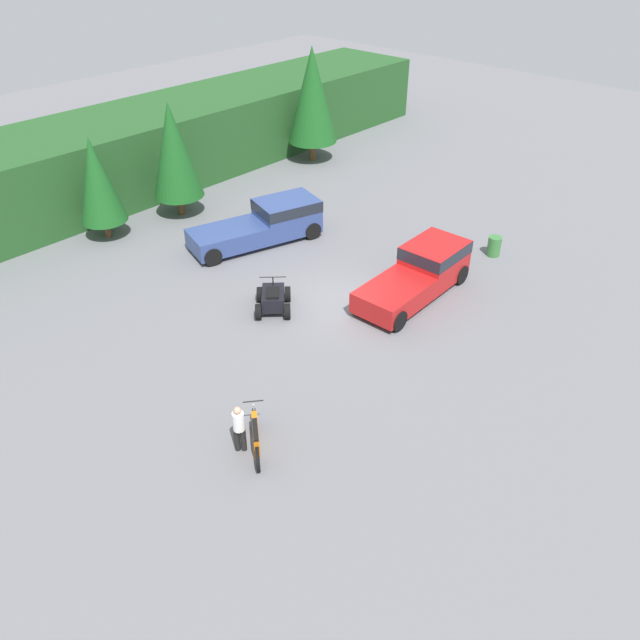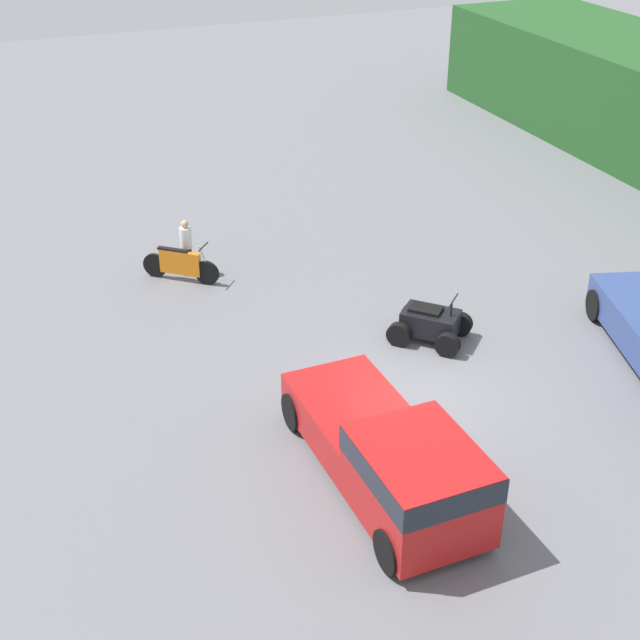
# 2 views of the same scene
# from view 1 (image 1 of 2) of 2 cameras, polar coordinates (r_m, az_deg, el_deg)

# --- Properties ---
(ground_plane) EXTENTS (80.00, 80.00, 0.00)m
(ground_plane) POSITION_cam_1_polar(r_m,az_deg,el_deg) (24.47, 2.16, 1.69)
(ground_plane) COLOR slate
(hillside_backdrop) EXTENTS (44.00, 6.00, 3.81)m
(hillside_backdrop) POSITION_cam_1_polar(r_m,az_deg,el_deg) (35.08, -18.62, 13.85)
(hillside_backdrop) COLOR #235123
(hillside_backdrop) RESTS_ON ground_plane
(tree_left) EXTENTS (2.07, 2.07, 4.71)m
(tree_left) POSITION_cam_1_polar(r_m,az_deg,el_deg) (29.87, -19.73, 11.94)
(tree_left) COLOR brown
(tree_left) RESTS_ON ground_plane
(tree_mid_left) EXTENTS (2.43, 2.43, 5.51)m
(tree_mid_left) POSITION_cam_1_polar(r_m,az_deg,el_deg) (31.16, -13.24, 14.85)
(tree_mid_left) COLOR brown
(tree_mid_left) RESTS_ON ground_plane
(tree_mid_right) EXTENTS (2.84, 2.84, 6.45)m
(tree_mid_right) POSITION_cam_1_polar(r_m,az_deg,el_deg) (37.56, -0.72, 19.87)
(tree_mid_right) COLOR brown
(tree_mid_right) RESTS_ON ground_plane
(pickup_truck_red) EXTENTS (5.51, 2.20, 1.76)m
(pickup_truck_red) POSITION_cam_1_polar(r_m,az_deg,el_deg) (24.95, 9.22, 4.44)
(pickup_truck_red) COLOR red
(pickup_truck_red) RESTS_ON ground_plane
(pickup_truck_second) EXTENTS (6.30, 3.66, 1.76)m
(pickup_truck_second) POSITION_cam_1_polar(r_m,az_deg,el_deg) (28.71, -4.84, 8.95)
(pickup_truck_second) COLOR #334784
(pickup_truck_second) RESTS_ON ground_plane
(dirt_bike) EXTENTS (1.51, 1.81, 1.15)m
(dirt_bike) POSITION_cam_1_polar(r_m,az_deg,el_deg) (18.12, -5.88, -10.48)
(dirt_bike) COLOR black
(dirt_bike) RESTS_ON ground_plane
(quad_atv) EXTENTS (2.21, 2.21, 1.16)m
(quad_atv) POSITION_cam_1_polar(r_m,az_deg,el_deg) (23.82, -4.30, 1.90)
(quad_atv) COLOR black
(quad_atv) RESTS_ON ground_plane
(rider_person) EXTENTS (0.47, 0.47, 1.61)m
(rider_person) POSITION_cam_1_polar(r_m,az_deg,el_deg) (17.84, -7.42, -9.69)
(rider_person) COLOR black
(rider_person) RESTS_ON ground_plane
(steel_barrel) EXTENTS (0.58, 0.58, 0.88)m
(steel_barrel) POSITION_cam_1_polar(r_m,az_deg,el_deg) (28.58, 15.63, 6.52)
(steel_barrel) COLOR #387A38
(steel_barrel) RESTS_ON ground_plane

